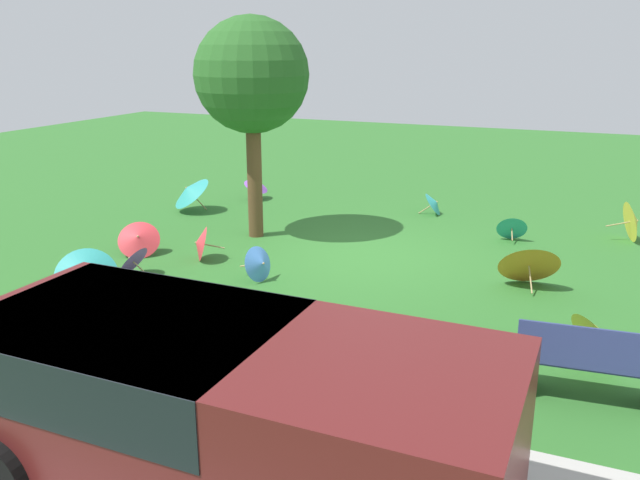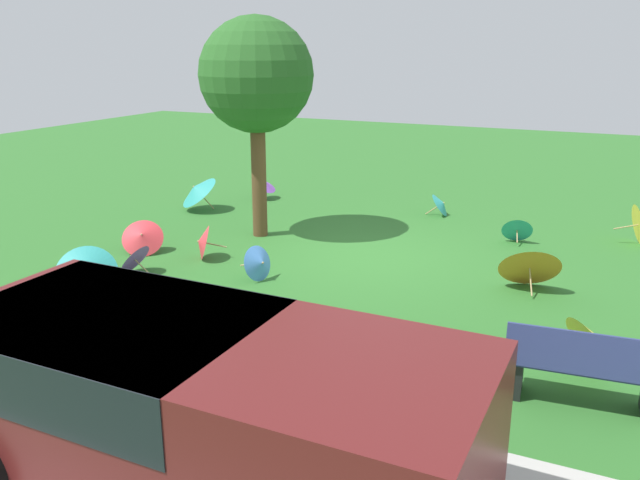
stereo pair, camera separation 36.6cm
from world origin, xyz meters
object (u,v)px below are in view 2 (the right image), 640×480
Objects in this scene: shade_tree at (256,77)px; parasol_purple_4 at (133,258)px; parasol_blue_1 at (260,263)px; parasol_orange_0 at (529,263)px; parasol_teal_1 at (517,228)px; parasol_red_1 at (202,242)px; parasol_teal_2 at (196,190)px; parasol_red_0 at (142,236)px; parasol_yellow_1 at (593,340)px; van_dark at (187,398)px; parasol_teal_0 at (442,204)px; parasol_purple_3 at (265,184)px; park_bench at (584,367)px; parasol_teal_4 at (86,272)px.

parasol_purple_4 is (0.76, 2.92, -2.83)m from shade_tree.
parasol_blue_1 reaches higher than parasol_purple_4.
parasol_orange_0 reaches higher than parasol_teal_1.
parasol_orange_0 is (-5.51, -0.92, 0.11)m from parasol_red_1.
parasol_teal_2 is (2.34, -1.14, -2.62)m from shade_tree.
parasol_orange_0 is 2.62m from parasol_teal_1.
parasol_red_0 is 7.88m from parasol_yellow_1.
shade_tree reaches higher than parasol_red_0.
shade_tree is 4.14m from parasol_purple_4.
van_dark reaches higher than parasol_blue_1.
parasol_purple_4 is (3.66, 6.00, 0.01)m from parasol_teal_0.
van_dark is 10.28m from parasol_teal_0.
parasol_blue_1 is 0.51× the size of parasol_teal_2.
parasol_blue_1 reaches higher than parasol_purple_3.
parasol_blue_1 is at bearing 19.83° from parasol_orange_0.
parasol_yellow_1 is 7.20m from parasol_purple_4.
parasol_teal_0 is 0.65× the size of parasol_red_0.
shade_tree is 4.21m from parasol_purple_3.
parasol_red_1 is 1.02× the size of parasol_purple_3.
parasol_red_0 is 1.57× the size of parasol_purple_4.
park_bench is (-2.92, -2.90, -0.45)m from van_dark.
van_dark is 8.96m from parasol_teal_1.
parasol_blue_1 is at bearing 73.84° from parasol_teal_0.
parasol_teal_1 is 5.24m from parasol_yellow_1.
parasol_purple_3 is (2.83, -5.13, 0.07)m from parasol_blue_1.
shade_tree is 6.25× the size of parasol_red_1.
parasol_teal_2 is 1.88m from parasol_purple_3.
van_dark is 7.09m from parasol_red_0.
parasol_orange_0 reaches higher than parasol_purple_3.
parasol_purple_4 is (6.10, 2.05, -0.15)m from parasol_orange_0.
parasol_teal_1 is (0.58, -2.55, -0.14)m from parasol_orange_0.
parasol_orange_0 is 6.81m from parasol_teal_4.
parasol_red_1 is 0.75× the size of parasol_yellow_1.
park_bench reaches higher than parasol_red_1.
parasol_teal_2 reaches higher than parasol_purple_3.
parasol_teal_1 is at bearing 143.25° from parasol_teal_0.
parasol_red_0 is at bearing -9.51° from parasol_yellow_1.
park_bench reaches higher than parasol_teal_0.
parasol_yellow_1 is (-7.77, 1.30, 0.03)m from parasol_red_0.
park_bench is at bearing 163.55° from parasol_red_0.
parasol_purple_3 is at bearing -83.02° from parasol_teal_4.
parasol_purple_4 is (0.11, -1.17, -0.14)m from parasol_teal_4.
parasol_teal_1 is 1.07× the size of parasol_purple_4.
parasol_teal_2 is 1.95× the size of parasol_purple_3.
parasol_purple_3 is at bearing -82.66° from parasol_purple_4.
shade_tree is 6.36× the size of parasol_purple_3.
parasol_teal_0 is 5.75m from parasol_red_1.
parasol_teal_2 is (5.23, 1.94, 0.23)m from parasol_teal_0.
parasol_teal_4 is 6.96m from parasol_purple_3.
parasol_red_1 is at bearing -170.61° from parasol_red_0.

